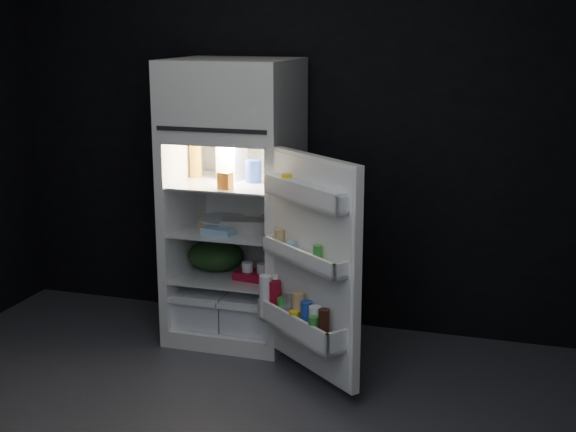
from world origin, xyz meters
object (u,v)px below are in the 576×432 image
(fridge_door, at_px, (309,270))
(refrigerator, at_px, (235,191))
(yogurt_tray, at_px, (256,276))
(egg_carton, at_px, (245,225))
(milk_jug, at_px, (232,160))

(fridge_door, bearing_deg, refrigerator, 137.35)
(refrigerator, bearing_deg, yogurt_tray, -36.15)
(refrigerator, xyz_separation_m, yogurt_tray, (0.19, -0.14, -0.50))
(refrigerator, relative_size, fridge_door, 1.46)
(fridge_door, xyz_separation_m, egg_carton, (-0.56, 0.52, 0.08))
(fridge_door, bearing_deg, egg_carton, 137.56)
(milk_jug, height_order, egg_carton, milk_jug)
(fridge_door, relative_size, yogurt_tray, 4.58)
(refrigerator, relative_size, milk_jug, 7.42)
(fridge_door, height_order, egg_carton, fridge_door)
(refrigerator, distance_m, egg_carton, 0.24)
(fridge_door, relative_size, milk_jug, 5.08)
(fridge_door, distance_m, milk_jug, 1.06)
(refrigerator, bearing_deg, fridge_door, -42.65)
(refrigerator, relative_size, yogurt_tray, 6.68)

